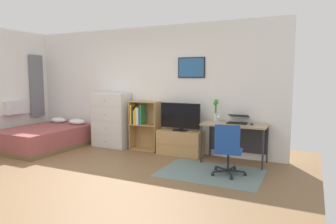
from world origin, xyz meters
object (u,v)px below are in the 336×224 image
(computer_mouse, at_px, (252,124))
(bookshelf, at_px, (142,122))
(office_chair, at_px, (228,148))
(tv_stand, at_px, (180,143))
(bamboo_vase, at_px, (216,110))
(laptop, at_px, (238,120))
(television, at_px, (180,117))
(bed, at_px, (45,137))
(desk, at_px, (236,130))
(wine_glass, at_px, (219,116))
(dresser, at_px, (111,120))

(computer_mouse, bearing_deg, bookshelf, 176.29)
(office_chair, bearing_deg, tv_stand, 134.99)
(bamboo_vase, bearing_deg, laptop, -7.96)
(bookshelf, bearing_deg, television, -4.64)
(bed, distance_m, office_chair, 4.26)
(computer_mouse, distance_m, bamboo_vase, 0.79)
(bookshelf, distance_m, desk, 2.08)
(computer_mouse, relative_size, bamboo_vase, 0.24)
(tv_stand, relative_size, bamboo_vase, 2.17)
(television, height_order, bamboo_vase, bamboo_vase)
(television, distance_m, wine_glass, 0.86)
(office_chair, distance_m, laptop, 1.02)
(tv_stand, distance_m, laptop, 1.30)
(desk, xyz_separation_m, computer_mouse, (0.31, -0.08, 0.15))
(bed, xyz_separation_m, dresser, (1.29, 0.75, 0.38))
(computer_mouse, bearing_deg, office_chair, -104.82)
(bed, xyz_separation_m, tv_stand, (3.02, 0.76, 0.01))
(dresser, bearing_deg, laptop, 0.69)
(bookshelf, height_order, television, same)
(desk, xyz_separation_m, wine_glass, (-0.30, -0.13, 0.27))
(bamboo_vase, xyz_separation_m, wine_glass, (0.13, -0.23, -0.09))
(dresser, bearing_deg, computer_mouse, -1.56)
(desk, distance_m, laptop, 0.21)
(desk, bearing_deg, dresser, 179.90)
(tv_stand, bearing_deg, television, -90.00)
(television, relative_size, wine_glass, 4.81)
(television, height_order, computer_mouse, television)
(laptop, xyz_separation_m, wine_glass, (-0.33, -0.17, 0.07))
(dresser, distance_m, bookshelf, 0.80)
(dresser, relative_size, wine_glass, 6.91)
(bed, xyz_separation_m, television, (3.02, 0.74, 0.55))
(dresser, relative_size, bamboo_vase, 2.88)
(bookshelf, distance_m, bamboo_vase, 1.69)
(desk, bearing_deg, television, -179.90)
(television, height_order, wine_glass, television)
(tv_stand, xyz_separation_m, television, (0.00, -0.02, 0.54))
(bookshelf, height_order, bamboo_vase, bamboo_vase)
(bookshelf, distance_m, wine_glass, 1.81)
(desk, bearing_deg, office_chair, -84.31)
(dresser, height_order, bookshelf, dresser)
(television, xyz_separation_m, wine_glass, (0.85, -0.12, 0.08))
(television, height_order, desk, television)
(tv_stand, height_order, office_chair, office_chair)
(bookshelf, bearing_deg, dresser, -175.06)
(tv_stand, xyz_separation_m, laptop, (1.18, 0.02, 0.55))
(television, xyz_separation_m, office_chair, (1.24, -0.91, -0.34))
(bookshelf, relative_size, bamboo_vase, 2.49)
(desk, xyz_separation_m, bamboo_vase, (-0.42, 0.10, 0.36))
(bookshelf, relative_size, wine_glass, 5.99)
(laptop, height_order, wine_glass, wine_glass)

